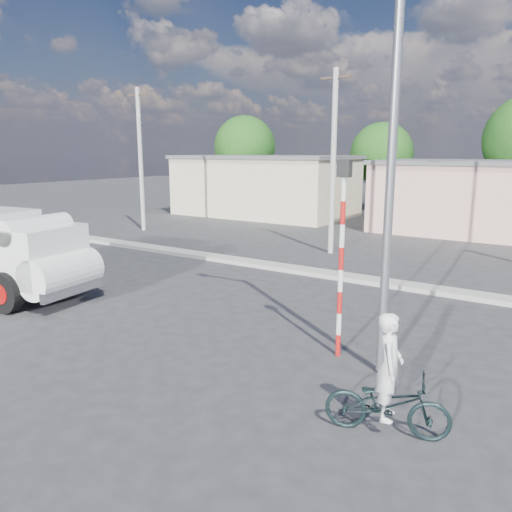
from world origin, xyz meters
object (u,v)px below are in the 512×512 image
Objects in this scene: bicycle at (387,404)px; cyclist at (388,384)px; traffic_pole at (342,243)px; streetlight at (385,129)px.

bicycle is 1.14× the size of cyclist.
streetlight is (0.94, -0.30, 2.37)m from traffic_pole.
traffic_pole is at bearing 22.21° from bicycle.
cyclist is 0.40× the size of traffic_pole.
streetlight is (-1.07, 2.20, 4.08)m from cyclist.
bicycle is 5.07m from streetlight.
traffic_pole is at bearing 22.21° from cyclist.
traffic_pole reaches higher than cyclist.
streetlight reaches higher than cyclist.
traffic_pole is (-2.00, 2.50, 1.71)m from cyclist.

